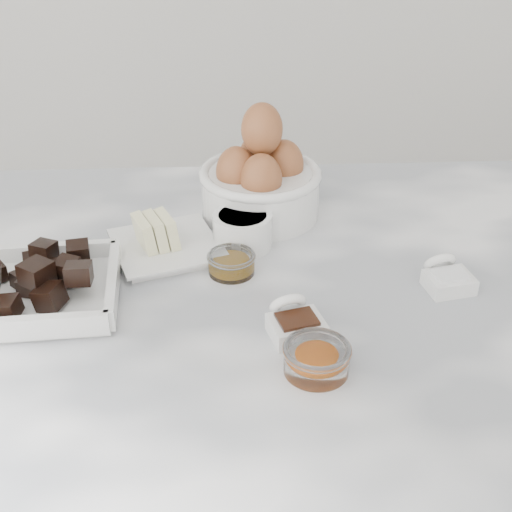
{
  "coord_description": "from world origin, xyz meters",
  "views": [
    {
      "loc": [
        -0.02,
        -0.75,
        1.46
      ],
      "look_at": [
        0.02,
        0.03,
        0.98
      ],
      "focal_mm": 50.0,
      "sensor_mm": 36.0,
      "label": 1
    }
  ],
  "objects": [
    {
      "name": "sugar_ramekin",
      "position": [
        0.01,
        0.12,
        0.97
      ],
      "size": [
        0.08,
        0.08,
        0.05
      ],
      "color": "white",
      "rests_on": "marble_slab"
    },
    {
      "name": "egg_bowl",
      "position": [
        0.04,
        0.22,
        1.0
      ],
      "size": [
        0.18,
        0.18,
        0.18
      ],
      "color": "white",
      "rests_on": "marble_slab"
    },
    {
      "name": "honey_bowl",
      "position": [
        -0.01,
        0.06,
        0.95
      ],
      "size": [
        0.07,
        0.07,
        0.03
      ],
      "color": "white",
      "rests_on": "marble_slab"
    },
    {
      "name": "zest_bowl",
      "position": [
        0.08,
        -0.15,
        0.96
      ],
      "size": [
        0.08,
        0.08,
        0.03
      ],
      "color": "white",
      "rests_on": "marble_slab"
    },
    {
      "name": "chocolate_dish",
      "position": [
        -0.27,
        -0.0,
        0.96
      ],
      "size": [
        0.25,
        0.19,
        0.06
      ],
      "color": "white",
      "rests_on": "marble_slab"
    },
    {
      "name": "butter_plate",
      "position": [
        -0.1,
        0.11,
        0.96
      ],
      "size": [
        0.18,
        0.18,
        0.06
      ],
      "color": "white",
      "rests_on": "marble_slab"
    },
    {
      "name": "vanilla_spoon",
      "position": [
        0.06,
        -0.08,
        0.96
      ],
      "size": [
        0.07,
        0.09,
        0.05
      ],
      "color": "white",
      "rests_on": "marble_slab"
    },
    {
      "name": "marble_slab",
      "position": [
        0.0,
        0.0,
        0.92
      ],
      "size": [
        1.2,
        0.8,
        0.04
      ],
      "primitive_type": "cube",
      "color": "white",
      "rests_on": "cabinet"
    },
    {
      "name": "salt_spoon",
      "position": [
        0.27,
        0.01,
        0.95
      ],
      "size": [
        0.07,
        0.08,
        0.04
      ],
      "color": "white",
      "rests_on": "marble_slab"
    }
  ]
}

